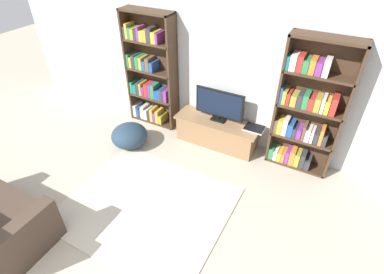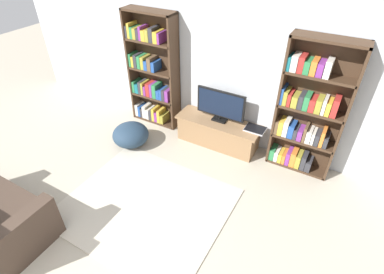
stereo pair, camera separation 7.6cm
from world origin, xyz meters
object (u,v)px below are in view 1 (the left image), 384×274
Objects in this scene: tv_stand at (217,132)px; beanbag_ottoman at (130,136)px; television at (219,105)px; bookshelf_left at (150,74)px; laptop at (254,128)px; bookshelf_right at (307,112)px.

tv_stand reaches higher than beanbag_ottoman.
television is at bearing 90.00° from tv_stand.
beanbag_ottoman is at bearing -149.79° from tv_stand.
tv_stand is at bearing -90.00° from television.
bookshelf_left is at bearing 96.22° from beanbag_ottoman.
television is 0.68m from laptop.
bookshelf_right reaches higher than television.
beanbag_ottoman is (-1.30, -0.76, -0.04)m from tv_stand.
television is at bearing -3.48° from bookshelf_left.
bookshelf_left is 1.00× the size of bookshelf_right.
television is (-0.00, 0.04, 0.52)m from tv_stand.
bookshelf_left is 1.17m from beanbag_ottoman.
tv_stand is at bearing -173.75° from laptop.
laptop is 0.53× the size of beanbag_ottoman.
bookshelf_right is 6.31× the size of laptop.
bookshelf_right is at bearing 0.01° from bookshelf_left.
bookshelf_left and bookshelf_right have the same top height.
tv_stand is 0.67m from laptop.
television is (1.40, -0.08, -0.21)m from bookshelf_left.
bookshelf_left reaches higher than tv_stand.
bookshelf_right is 3.32× the size of beanbag_ottoman.
bookshelf_right is 1.34m from television.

